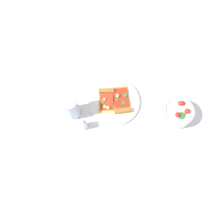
% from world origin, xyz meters
% --- Properties ---
extents(ground_plane, '(2.40, 2.40, 0.00)m').
position_xyz_m(ground_plane, '(0.00, 0.00, 0.00)').
color(ground_plane, silver).
rests_on(ground_plane, ground).
extents(plate, '(0.23, 0.23, 0.01)m').
position_xyz_m(plate, '(-0.02, -0.03, 0.01)').
color(plate, white).
rests_on(plate, ground_plane).
extents(pizza_slice_near, '(0.13, 0.13, 0.02)m').
position_xyz_m(pizza_slice_near, '(-0.05, -0.05, 0.02)').
color(pizza_slice_near, '#E5B256').
rests_on(pizza_slice_near, plate).
extents(pizza_slice_far, '(0.15, 0.14, 0.02)m').
position_xyz_m(pizza_slice_far, '(0.01, -0.02, 0.02)').
color(pizza_slice_far, gold).
rests_on(pizza_slice_far, plate).
extents(salad_bowl, '(0.13, 0.13, 0.09)m').
position_xyz_m(salad_bowl, '(0.23, 0.11, 0.04)').
color(salad_bowl, white).
rests_on(salad_bowl, ground_plane).
extents(soda_glass, '(0.07, 0.07, 0.13)m').
position_xyz_m(soda_glass, '(-0.12, -0.20, 0.06)').
color(soda_glass, silver).
rests_on(soda_glass, ground_plane).
extents(pepper_shaker, '(0.03, 0.03, 0.07)m').
position_xyz_m(pepper_shaker, '(-0.03, -0.21, 0.03)').
color(pepper_shaker, silver).
rests_on(pepper_shaker, ground_plane).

